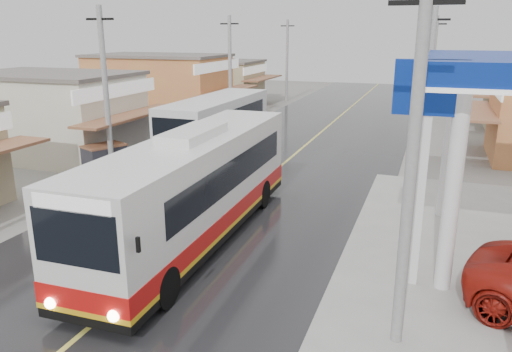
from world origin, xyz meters
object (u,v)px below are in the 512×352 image
(tricycle_near, at_px, (104,158))
(tyre_stack, at_px, (92,194))
(coach_bus, at_px, (196,188))
(cyclist, at_px, (160,163))
(second_bus, at_px, (217,125))

(tricycle_near, distance_m, tyre_stack, 3.59)
(coach_bus, relative_size, tyre_stack, 14.25)
(tricycle_near, bearing_deg, coach_bus, -11.15)
(tricycle_near, relative_size, tyre_stack, 2.79)
(tricycle_near, xyz_separation_m, tyre_stack, (1.61, -3.14, -0.68))
(cyclist, distance_m, tricycle_near, 2.72)
(coach_bus, distance_m, tricycle_near, 9.54)
(coach_bus, height_order, tricycle_near, coach_bus)
(cyclist, xyz_separation_m, tricycle_near, (-2.55, -0.92, 0.23))
(second_bus, xyz_separation_m, tyre_stack, (-1.84, -8.95, -1.55))
(tyre_stack, bearing_deg, cyclist, 76.95)
(coach_bus, relative_size, tricycle_near, 5.10)
(second_bus, bearing_deg, coach_bus, -68.80)
(tricycle_near, bearing_deg, cyclist, 44.34)
(tricycle_near, bearing_deg, tyre_stack, -38.52)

